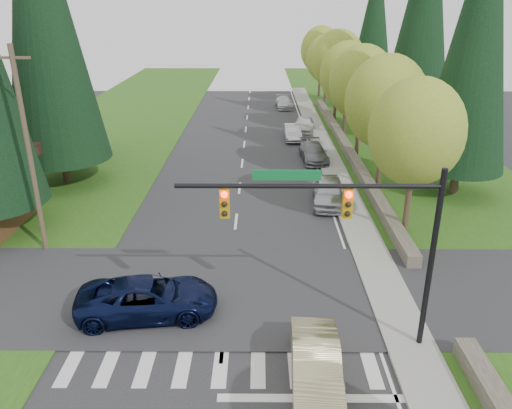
{
  "coord_description": "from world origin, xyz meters",
  "views": [
    {
      "loc": [
        1.32,
        -10.53,
        11.71
      ],
      "look_at": [
        1.18,
        11.23,
        2.8
      ],
      "focal_mm": 35.0,
      "sensor_mm": 36.0,
      "label": 1
    }
  ],
  "objects_px": {
    "parked_car_a": "(328,191)",
    "parked_car_d": "(304,125)",
    "parked_car_c": "(293,132)",
    "parked_car_e": "(284,102)",
    "sedan_champagne": "(316,364)",
    "suv_navy": "(148,298)",
    "parked_car_b": "(314,152)"
  },
  "relations": [
    {
      "from": "parked_car_a",
      "to": "parked_car_d",
      "type": "height_order",
      "value": "parked_car_a"
    },
    {
      "from": "parked_car_c",
      "to": "parked_car_e",
      "type": "distance_m",
      "value": 14.45
    },
    {
      "from": "sedan_champagne",
      "to": "parked_car_e",
      "type": "distance_m",
      "value": 45.63
    },
    {
      "from": "suv_navy",
      "to": "parked_car_c",
      "type": "xyz_separation_m",
      "value": [
        7.44,
        27.35,
        -0.09
      ]
    },
    {
      "from": "parked_car_a",
      "to": "parked_car_e",
      "type": "height_order",
      "value": "parked_car_a"
    },
    {
      "from": "suv_navy",
      "to": "parked_car_c",
      "type": "height_order",
      "value": "suv_navy"
    },
    {
      "from": "parked_car_c",
      "to": "parked_car_d",
      "type": "height_order",
      "value": "parked_car_d"
    },
    {
      "from": "parked_car_b",
      "to": "parked_car_d",
      "type": "distance_m",
      "value": 8.93
    },
    {
      "from": "parked_car_c",
      "to": "parked_car_b",
      "type": "bearing_deg",
      "value": -79.82
    },
    {
      "from": "sedan_champagne",
      "to": "parked_car_b",
      "type": "height_order",
      "value": "sedan_champagne"
    },
    {
      "from": "parked_car_a",
      "to": "parked_car_b",
      "type": "bearing_deg",
      "value": 95.21
    },
    {
      "from": "sedan_champagne",
      "to": "parked_car_a",
      "type": "distance_m",
      "value": 15.89
    },
    {
      "from": "parked_car_a",
      "to": "parked_car_c",
      "type": "height_order",
      "value": "parked_car_a"
    },
    {
      "from": "parked_car_d",
      "to": "parked_car_e",
      "type": "distance_m",
      "value": 12.04
    },
    {
      "from": "sedan_champagne",
      "to": "suv_navy",
      "type": "distance_m",
      "value": 7.36
    },
    {
      "from": "parked_car_e",
      "to": "parked_car_a",
      "type": "bearing_deg",
      "value": -90.79
    },
    {
      "from": "suv_navy",
      "to": "parked_car_e",
      "type": "bearing_deg",
      "value": -17.21
    },
    {
      "from": "parked_car_c",
      "to": "parked_car_d",
      "type": "xyz_separation_m",
      "value": [
        1.26,
        2.49,
        0.1
      ]
    },
    {
      "from": "parked_car_b",
      "to": "parked_car_d",
      "type": "xyz_separation_m",
      "value": [
        0.0,
        8.93,
        0.09
      ]
    },
    {
      "from": "sedan_champagne",
      "to": "suv_navy",
      "type": "relative_size",
      "value": 0.8
    },
    {
      "from": "parked_car_a",
      "to": "parked_car_d",
      "type": "relative_size",
      "value": 1.05
    },
    {
      "from": "parked_car_c",
      "to": "sedan_champagne",
      "type": "bearing_deg",
      "value": -92.99
    },
    {
      "from": "parked_car_b",
      "to": "parked_car_d",
      "type": "height_order",
      "value": "parked_car_d"
    },
    {
      "from": "suv_navy",
      "to": "parked_car_c",
      "type": "distance_m",
      "value": 28.34
    },
    {
      "from": "parked_car_d",
      "to": "suv_navy",
      "type": "bearing_deg",
      "value": -99.57
    },
    {
      "from": "parked_car_e",
      "to": "parked_car_d",
      "type": "bearing_deg",
      "value": -86.79
    },
    {
      "from": "parked_car_c",
      "to": "parked_car_d",
      "type": "bearing_deg",
      "value": 62.36
    },
    {
      "from": "sedan_champagne",
      "to": "parked_car_d",
      "type": "height_order",
      "value": "parked_car_d"
    },
    {
      "from": "parked_car_b",
      "to": "parked_car_e",
      "type": "height_order",
      "value": "parked_car_b"
    },
    {
      "from": "sedan_champagne",
      "to": "parked_car_e",
      "type": "height_order",
      "value": "sedan_champagne"
    },
    {
      "from": "suv_navy",
      "to": "parked_car_b",
      "type": "xyz_separation_m",
      "value": [
        8.7,
        20.9,
        -0.09
      ]
    },
    {
      "from": "suv_navy",
      "to": "parked_car_e",
      "type": "xyz_separation_m",
      "value": [
        7.3,
        41.8,
        -0.13
      ]
    }
  ]
}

